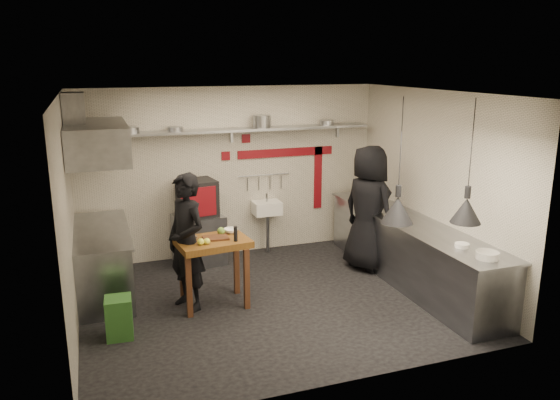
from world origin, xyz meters
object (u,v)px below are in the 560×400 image
object	(u,v)px
combi_oven	(197,198)
chef_right	(368,208)
oven_stand	(199,239)
green_bin	(119,318)
chef_left	(187,242)
prep_table	(214,272)

from	to	relation	value
combi_oven	chef_right	xyz separation A→B (m)	(2.45, -1.08, -0.11)
oven_stand	combi_oven	bearing A→B (deg)	-124.44
oven_stand	green_bin	bearing A→B (deg)	-131.77
chef_left	chef_right	distance (m)	2.94
prep_table	chef_left	world-z (taller)	chef_left
chef_left	chef_right	bearing A→B (deg)	74.89
prep_table	chef_right	size ratio (longest dim) A/B	0.47
green_bin	chef_left	bearing A→B (deg)	30.87
green_bin	prep_table	xyz separation A→B (m)	(1.26, 0.51, 0.21)
combi_oven	chef_left	size ratio (longest dim) A/B	0.32
chef_left	prep_table	bearing A→B (deg)	59.36
oven_stand	prep_table	distance (m)	1.62
combi_oven	green_bin	distance (m)	2.66
green_bin	chef_right	distance (m)	4.03
green_bin	chef_left	distance (m)	1.26
chef_left	oven_stand	bearing A→B (deg)	139.36
green_bin	chef_right	xyz separation A→B (m)	(3.83, 1.03, 0.73)
combi_oven	prep_table	distance (m)	1.72
green_bin	prep_table	size ratio (longest dim) A/B	0.54
green_bin	combi_oven	bearing A→B (deg)	57.04
oven_stand	green_bin	size ratio (longest dim) A/B	1.60
prep_table	chef_right	distance (m)	2.67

